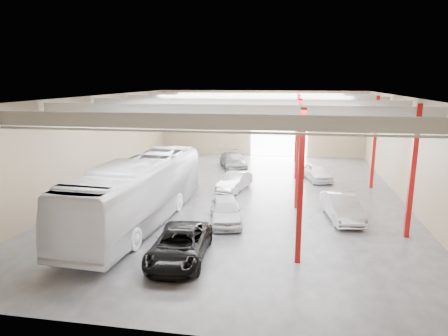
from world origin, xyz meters
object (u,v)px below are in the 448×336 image
(car_row_a, at_px, (225,210))
(car_row_c, at_px, (233,161))
(coach_bus, at_px, (138,192))
(car_right_near, at_px, (342,207))
(car_right_far, at_px, (317,172))
(car_row_b, at_px, (235,181))
(black_sedan, at_px, (180,245))

(car_row_a, relative_size, car_row_c, 0.86)
(car_row_a, bearing_deg, coach_bus, 178.12)
(car_row_a, distance_m, car_right_near, 6.94)
(car_right_far, bearing_deg, car_row_b, -162.65)
(black_sedan, relative_size, car_row_a, 1.22)
(car_row_c, distance_m, car_right_near, 15.29)
(black_sedan, height_order, car_right_near, car_right_near)
(car_row_c, xyz_separation_m, car_right_far, (7.50, -3.33, -0.03))
(coach_bus, distance_m, car_row_a, 5.10)
(coach_bus, height_order, car_row_c, coach_bus)
(coach_bus, xyz_separation_m, car_row_a, (4.89, 0.94, -1.14))
(car_right_far, bearing_deg, black_sedan, -129.72)
(coach_bus, relative_size, car_row_c, 2.71)
(car_row_b, bearing_deg, coach_bus, -105.54)
(coach_bus, relative_size, car_row_a, 3.13)
(car_right_near, bearing_deg, car_row_a, -174.88)
(coach_bus, xyz_separation_m, car_right_far, (10.68, 12.06, -1.18))
(car_row_a, bearing_deg, black_sedan, -116.41)
(coach_bus, height_order, car_right_near, coach_bus)
(car_row_c, distance_m, car_right_far, 8.21)
(black_sedan, xyz_separation_m, car_row_b, (0.80, 12.15, -0.04))
(car_row_a, relative_size, car_right_near, 0.92)
(car_row_a, height_order, car_row_b, car_row_a)
(black_sedan, xyz_separation_m, car_row_a, (1.26, 5.20, 0.01))
(car_row_b, height_order, car_right_near, car_right_near)
(coach_bus, relative_size, black_sedan, 2.58)
(black_sedan, height_order, car_row_a, car_row_a)
(coach_bus, distance_m, car_right_far, 16.15)
(car_row_b, xyz_separation_m, car_row_c, (-1.25, 7.50, 0.04))
(car_row_c, xyz_separation_m, car_right_near, (8.44, -12.75, 0.04))
(coach_bus, bearing_deg, car_right_far, 52.17)
(car_row_a, distance_m, car_row_c, 14.55)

